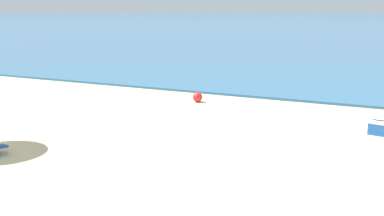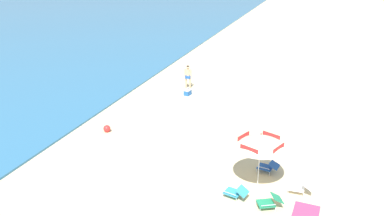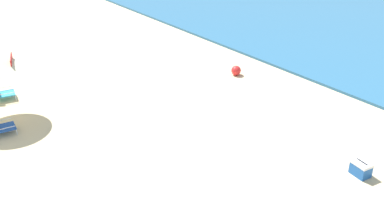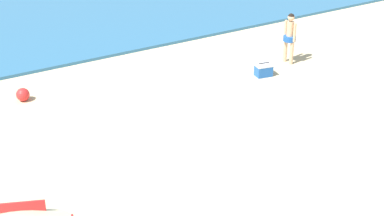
# 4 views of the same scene
# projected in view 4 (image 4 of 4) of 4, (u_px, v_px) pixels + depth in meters

# --- Properties ---
(person_standing_near_shore) EXTENTS (0.39, 0.48, 1.61)m
(person_standing_near_shore) POSITION_uv_depth(u_px,v_px,m) (290.00, 35.00, 18.13)
(person_standing_near_shore) COLOR #D8A87F
(person_standing_near_shore) RESTS_ON ground
(cooler_box) EXTENTS (0.55, 0.43, 0.43)m
(cooler_box) POSITION_uv_depth(u_px,v_px,m) (264.00, 70.00, 17.50)
(cooler_box) COLOR #1E56A8
(cooler_box) RESTS_ON ground
(beach_ball) EXTENTS (0.37, 0.37, 0.37)m
(beach_ball) POSITION_uv_depth(u_px,v_px,m) (23.00, 95.00, 15.95)
(beach_ball) COLOR red
(beach_ball) RESTS_ON ground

